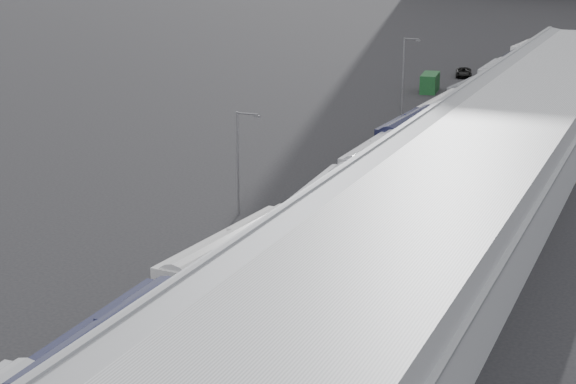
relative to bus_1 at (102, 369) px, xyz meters
The scene contains 21 objects.
sidewalk 36.98m from the bus_1, 80.00° to the left, with size 10.00×170.00×0.12m, color gray.
lane_line 36.65m from the bus_1, 96.41° to the left, with size 0.12×160.00×0.02m, color gold.
depot 37.88m from the bus_1, 74.04° to the left, with size 12.45×160.40×7.20m.
bus_1 is the anchor object (origin of this frame).
bus_2 15.20m from the bus_1, 90.77° to the left, with size 3.99×14.17×4.09m.
bus_3 30.41m from the bus_1, 89.93° to the left, with size 3.27×12.66×3.66m.
bus_4 44.73m from the bus_1, 90.67° to the left, with size 2.79×12.45×3.63m.
bus_5 56.86m from the bus_1, 90.77° to the left, with size 3.30×13.22×3.83m.
bus_6 69.59m from the bus_1, 90.09° to the left, with size 3.32×13.30×3.85m.
bus_7 84.10m from the bus_1, 90.26° to the left, with size 3.50×12.22×3.52m.
bus_8 100.20m from the bus_1, 90.33° to the left, with size 2.73×12.14×3.55m.
bus_9 113.10m from the bus_1, 89.98° to the left, with size 2.76×12.28×3.57m.
bus_10 126.67m from the bus_1, 90.14° to the left, with size 3.61×12.57×3.62m.
tree_1 10.26m from the bus_1, 69.51° to the left, with size 1.30×1.30×3.72m.
tree_2 36.71m from the bus_1, 84.46° to the left, with size 1.34×1.34×4.04m.
tree_3 59.70m from the bus_1, 87.04° to the left, with size 2.26×2.26×4.33m.
tree_4 81.63m from the bus_1, 87.69° to the left, with size 1.84×1.84×4.23m.
street_lamp_near 31.56m from the bus_1, 103.16° to the left, with size 2.04×0.22×8.41m.
street_lamp_far 76.47m from the bus_1, 95.17° to the left, with size 2.04×0.22×9.29m.
shipping_container 93.28m from the bus_1, 94.94° to the left, with size 2.11×5.57×2.53m, color #123A1A.
suv 108.00m from the bus_1, 93.53° to the left, with size 2.32×5.03×1.40m, color black.
Camera 1 is at (27.44, -17.22, 22.69)m, focal length 60.00 mm.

